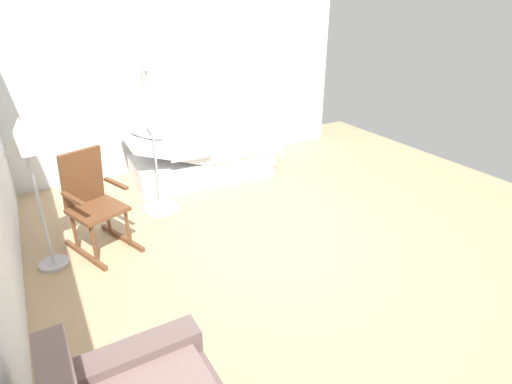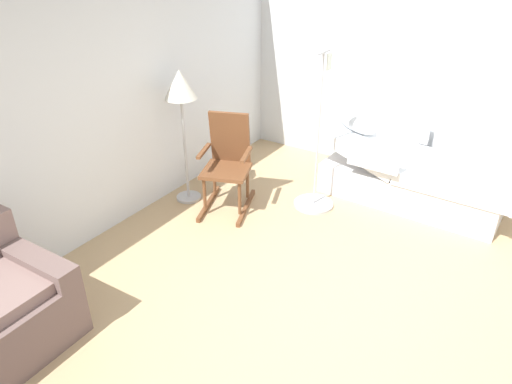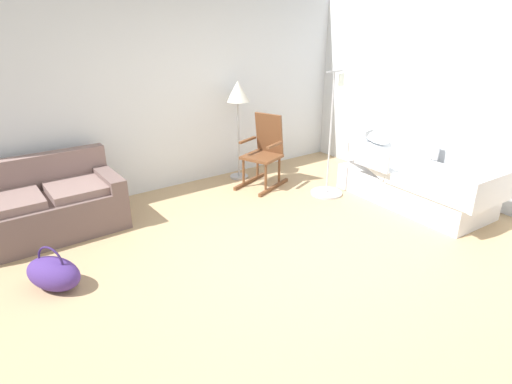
{
  "view_description": "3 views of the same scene",
  "coord_description": "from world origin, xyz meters",
  "px_view_note": "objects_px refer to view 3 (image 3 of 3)",
  "views": [
    {
      "loc": [
        -2.98,
        2.13,
        2.38
      ],
      "look_at": [
        -0.03,
        0.48,
        0.79
      ],
      "focal_mm": 29.0,
      "sensor_mm": 36.0,
      "label": 1
    },
    {
      "loc": [
        -2.58,
        -0.96,
        2.62
      ],
      "look_at": [
        0.17,
        0.8,
        0.85
      ],
      "focal_mm": 32.62,
      "sensor_mm": 36.0,
      "label": 2
    },
    {
      "loc": [
        -2.42,
        -2.94,
        2.28
      ],
      "look_at": [
        -0.05,
        0.38,
        0.6
      ],
      "focal_mm": 29.37,
      "sensor_mm": 36.0,
      "label": 3
    }
  ],
  "objects_px": {
    "floor_lamp": "(238,98)",
    "duffel_bag": "(53,273)",
    "iv_pole": "(328,177)",
    "hospital_bed": "(413,182)",
    "couch": "(46,208)",
    "rocking_chair": "(264,152)"
  },
  "relations": [
    {
      "from": "duffel_bag",
      "to": "iv_pole",
      "type": "bearing_deg",
      "value": 2.8
    },
    {
      "from": "iv_pole",
      "to": "rocking_chair",
      "type": "bearing_deg",
      "value": 121.53
    },
    {
      "from": "floor_lamp",
      "to": "duffel_bag",
      "type": "distance_m",
      "value": 3.49
    },
    {
      "from": "floor_lamp",
      "to": "hospital_bed",
      "type": "bearing_deg",
      "value": -57.59
    },
    {
      "from": "hospital_bed",
      "to": "rocking_chair",
      "type": "bearing_deg",
      "value": 126.03
    },
    {
      "from": "hospital_bed",
      "to": "iv_pole",
      "type": "bearing_deg",
      "value": 129.86
    },
    {
      "from": "floor_lamp",
      "to": "duffel_bag",
      "type": "relative_size",
      "value": 2.3
    },
    {
      "from": "couch",
      "to": "rocking_chair",
      "type": "distance_m",
      "value": 2.94
    },
    {
      "from": "floor_lamp",
      "to": "rocking_chair",
      "type": "bearing_deg",
      "value": -73.22
    },
    {
      "from": "couch",
      "to": "floor_lamp",
      "type": "xyz_separation_m",
      "value": [
        2.78,
        0.26,
        0.92
      ]
    },
    {
      "from": "rocking_chair",
      "to": "duffel_bag",
      "type": "relative_size",
      "value": 1.63
    },
    {
      "from": "hospital_bed",
      "to": "floor_lamp",
      "type": "xyz_separation_m",
      "value": [
        -1.36,
        2.14,
        0.94
      ]
    },
    {
      "from": "hospital_bed",
      "to": "couch",
      "type": "bearing_deg",
      "value": 155.57
    },
    {
      "from": "rocking_chair",
      "to": "floor_lamp",
      "type": "distance_m",
      "value": 0.87
    },
    {
      "from": "hospital_bed",
      "to": "duffel_bag",
      "type": "bearing_deg",
      "value": 171.03
    },
    {
      "from": "hospital_bed",
      "to": "floor_lamp",
      "type": "relative_size",
      "value": 1.45
    },
    {
      "from": "couch",
      "to": "iv_pole",
      "type": "xyz_separation_m",
      "value": [
        3.42,
        -1.02,
        -0.06
      ]
    },
    {
      "from": "couch",
      "to": "rocking_chair",
      "type": "xyz_separation_m",
      "value": [
        2.93,
        -0.21,
        0.2
      ]
    },
    {
      "from": "rocking_chair",
      "to": "duffel_bag",
      "type": "distance_m",
      "value": 3.29
    },
    {
      "from": "iv_pole",
      "to": "hospital_bed",
      "type": "bearing_deg",
      "value": -50.14
    },
    {
      "from": "floor_lamp",
      "to": "iv_pole",
      "type": "relative_size",
      "value": 0.88
    },
    {
      "from": "couch",
      "to": "floor_lamp",
      "type": "height_order",
      "value": "floor_lamp"
    }
  ]
}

